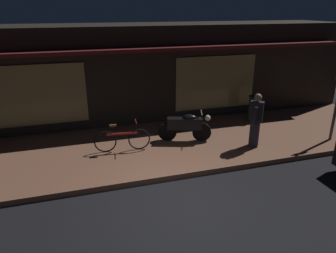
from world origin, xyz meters
TOP-DOWN VIEW (x-y plane):
  - ground_plane at (0.00, 0.00)m, footprint 60.00×60.00m
  - sidewalk_slab at (0.00, 3.00)m, footprint 18.00×4.00m
  - storefront_building at (0.00, 6.39)m, footprint 18.00×3.30m
  - motorcycle at (1.29, 3.04)m, footprint 1.65×0.77m
  - bicycle_parked at (-0.78, 2.86)m, footprint 1.66×0.42m
  - person_bystander at (3.16, 2.02)m, footprint 0.44×0.54m
  - trash_bin at (4.46, 4.15)m, footprint 0.48×0.48m

SIDE VIEW (x-z plane):
  - ground_plane at x=0.00m, z-range 0.00..0.00m
  - sidewalk_slab at x=0.00m, z-range 0.00..0.15m
  - bicycle_parked at x=-0.78m, z-range 0.05..0.96m
  - trash_bin at x=4.46m, z-range 0.16..1.09m
  - motorcycle at x=1.29m, z-range 0.16..1.13m
  - person_bystander at x=3.16m, z-range 0.19..1.86m
  - storefront_building at x=0.00m, z-range 0.00..3.60m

